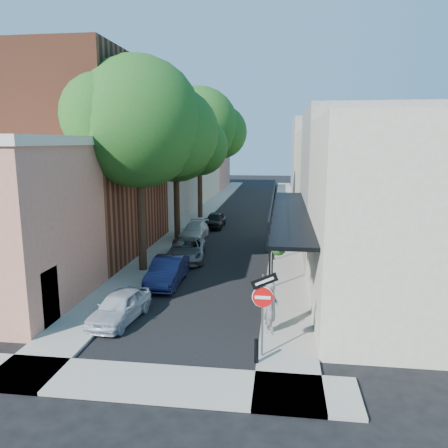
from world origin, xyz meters
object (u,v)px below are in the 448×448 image
(oak_near, at_px, (148,125))
(parked_car_e, at_px, (215,220))
(oak_far, at_px, (205,128))
(parked_car_d, at_px, (194,231))
(oak_mid, at_px, (182,141))
(parked_car_c, at_px, (187,250))
(bollard, at_px, (256,351))
(parked_car_b, at_px, (167,271))
(pedestrian, at_px, (271,307))
(sign_post, at_px, (263,301))
(parked_car_a, at_px, (120,307))

(oak_near, bearing_deg, parked_car_e, 82.78)
(oak_near, height_order, oak_far, oak_far)
(oak_near, xyz_separation_m, parked_car_d, (0.77, 8.08, -7.28))
(oak_mid, relative_size, parked_car_d, 2.49)
(parked_car_c, bearing_deg, oak_near, -128.95)
(bollard, bearing_deg, parked_car_e, 102.08)
(oak_far, distance_m, parked_car_b, 20.73)
(parked_car_c, distance_m, pedestrian, 11.17)
(oak_near, height_order, parked_car_e, oak_near)
(parked_car_c, relative_size, parked_car_d, 1.11)
(parked_car_d, bearing_deg, bollard, -72.02)
(oak_far, height_order, parked_car_d, oak_far)
(parked_car_c, distance_m, parked_car_d, 5.72)
(sign_post, xyz_separation_m, oak_near, (-6.53, 9.29, 5.84))
(oak_near, relative_size, parked_car_b, 2.78)
(parked_car_d, height_order, parked_car_e, parked_car_e)
(bollard, xyz_separation_m, oak_far, (-6.35, 26.77, 7.74))
(parked_car_a, distance_m, pedestrian, 6.04)
(parked_car_a, relative_size, pedestrian, 1.81)
(oak_near, height_order, parked_car_d, oak_near)
(sign_post, bearing_deg, parked_car_e, 102.73)
(bollard, xyz_separation_m, parked_car_a, (-5.60, 2.83, 0.09))
(oak_mid, bearing_deg, pedestrian, -66.10)
(oak_near, relative_size, parked_car_e, 3.10)
(parked_car_b, distance_m, parked_car_c, 4.63)
(bollard, relative_size, parked_car_b, 0.20)
(bollard, height_order, parked_car_b, parked_car_b)
(oak_far, relative_size, parked_car_c, 2.61)
(oak_mid, xyz_separation_m, parked_car_a, (0.82, -14.90, -6.45))
(oak_mid, relative_size, oak_far, 0.86)
(parked_car_a, bearing_deg, sign_post, -15.26)
(oak_near, bearing_deg, oak_far, 89.96)
(oak_far, xyz_separation_m, pedestrian, (6.75, -24.42, -7.16))
(sign_post, bearing_deg, parked_car_d, 108.34)
(oak_far, distance_m, pedestrian, 26.33)
(parked_car_a, xyz_separation_m, parked_car_c, (0.69, 9.33, 0.03))
(pedestrian, bearing_deg, parked_car_d, 31.16)
(parked_car_b, bearing_deg, bollard, -57.28)
(parked_car_e, bearing_deg, pedestrian, -74.40)
(parked_car_d, bearing_deg, oak_mid, -171.80)
(oak_mid, xyz_separation_m, parked_car_d, (0.82, 0.11, -6.46))
(sign_post, bearing_deg, oak_far, 103.91)
(oak_near, bearing_deg, pedestrian, -47.62)
(oak_near, relative_size, oak_mid, 1.12)
(parked_car_a, bearing_deg, oak_near, 103.35)
(sign_post, bearing_deg, pedestrian, 82.65)
(oak_near, height_order, oak_mid, oak_near)
(oak_mid, xyz_separation_m, pedestrian, (6.82, -15.39, -5.95))
(oak_near, bearing_deg, parked_car_a, -83.68)
(oak_near, xyz_separation_m, parked_car_b, (1.47, -2.23, -7.20))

